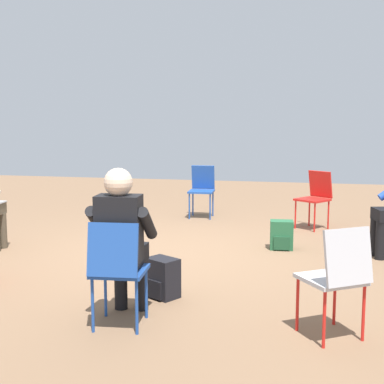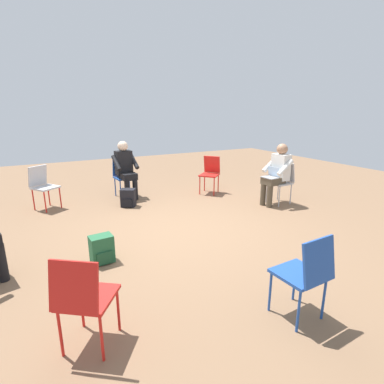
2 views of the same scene
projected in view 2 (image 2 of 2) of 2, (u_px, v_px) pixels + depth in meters
name	position (u px, v px, depth m)	size (l,w,h in m)	color
ground_plane	(176.00, 230.00, 4.86)	(15.63, 15.63, 0.00)	brown
chair_north	(282.00, 180.00, 6.17)	(0.43, 0.47, 0.85)	#B7B7BC
chair_southeast	(83.00, 296.00, 2.33)	(0.58, 0.57, 0.85)	red
chair_southwest	(43.00, 184.00, 5.80)	(0.58, 0.57, 0.85)	#B7B7BC
chair_west	(123.00, 174.00, 6.66)	(0.47, 0.44, 0.85)	#1E4799
chair_northwest	(210.00, 172.00, 6.93)	(0.58, 0.59, 0.85)	red
chair_east	(306.00, 272.00, 2.68)	(0.45, 0.42, 0.85)	#1E4799
person_with_laptop	(277.00, 171.00, 6.03)	(0.52, 0.54, 1.24)	#4C4233
person_in_black	(125.00, 167.00, 6.47)	(0.54, 0.53, 1.24)	black
backpack_near_laptop_user	(102.00, 251.00, 3.82)	(0.27, 0.30, 0.36)	#235B38
backpack_by_empty_chair	(128.00, 199.00, 6.02)	(0.32, 0.34, 0.36)	black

